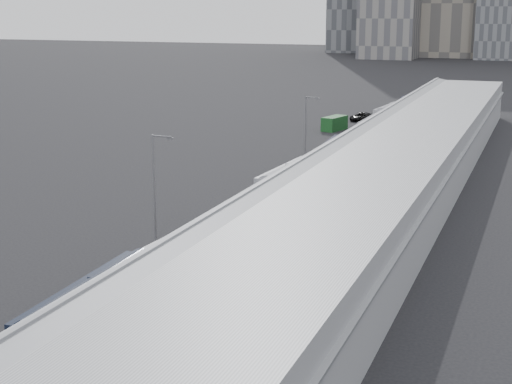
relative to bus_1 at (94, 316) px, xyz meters
The scene contains 19 objects.
sidewalk 34.97m from the bus_1, 78.61° to the left, with size 10.00×170.00×0.12m, color gray.
lane_line 34.47m from the bus_1, 96.01° to the left, with size 0.12×160.00×0.02m, color gold.
depot 35.97m from the bus_1, 72.36° to the left, with size 12.45×160.40×7.20m.
bus_1 is the anchor object (origin of this frame).
bus_2 12.95m from the bus_1, 87.67° to the left, with size 3.66×13.51×3.90m.
bus_3 28.11m from the bus_1, 90.51° to the left, with size 2.70×12.02×3.51m.
bus_4 39.64m from the bus_1, 90.25° to the left, with size 3.52×13.48×3.90m.
bus_5 55.25m from the bus_1, 89.42° to the left, with size 3.64×13.95×4.03m.
bus_6 69.23m from the bus_1, 89.99° to the left, with size 2.78×12.47×3.63m.
bus_7 81.83m from the bus_1, 90.20° to the left, with size 2.80×12.53×3.66m.
bus_8 95.73m from the bus_1, 89.92° to the left, with size 4.13×14.24×4.10m.
bus_9 109.63m from the bus_1, 90.05° to the left, with size 3.69×12.46×3.59m.
tree_1 12.59m from the bus_1, 73.96° to the left, with size 2.49×2.49×4.44m.
tree_2 36.65m from the bus_1, 84.56° to the left, with size 2.46×2.46×4.73m.
tree_3 63.22m from the bus_1, 86.73° to the left, with size 2.20×2.20×4.68m.
street_lamp_near 21.04m from the bus_1, 106.81° to the left, with size 2.04×0.22×9.82m.
street_lamp_far 67.13m from the bus_1, 95.63° to the left, with size 2.04×0.22×8.12m.
shipping_container 89.19m from the bus_1, 95.43° to the left, with size 2.26×5.38×2.36m, color #14421A.
suv 101.72m from the bus_1, 93.85° to the left, with size 2.54×5.52×1.53m, color black.
Camera 1 is at (27.63, -18.45, 20.54)m, focal length 55.00 mm.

